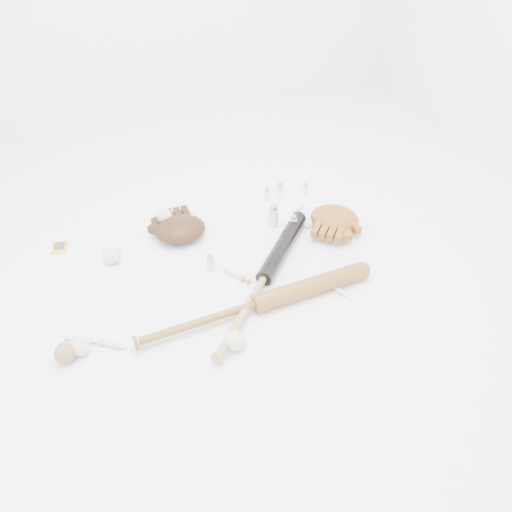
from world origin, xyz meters
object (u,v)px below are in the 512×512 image
object	(u,v)px
bat_wood	(257,304)
pedestal	(166,226)
bat_dark	(264,278)
glove_dark	(180,229)

from	to	relation	value
bat_wood	pedestal	bearing A→B (deg)	104.42
bat_dark	bat_wood	bearing A→B (deg)	-169.12
bat_wood	pedestal	distance (m)	0.63
bat_wood	bat_dark	bearing A→B (deg)	54.65
bat_dark	bat_wood	size ratio (longest dim) A/B	0.95
bat_dark	glove_dark	bearing A→B (deg)	72.17
bat_dark	pedestal	distance (m)	0.55
glove_dark	bat_wood	bearing A→B (deg)	-74.45
bat_wood	glove_dark	xyz separation A→B (m)	(-0.15, 0.52, 0.01)
glove_dark	pedestal	size ratio (longest dim) A/B	3.69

